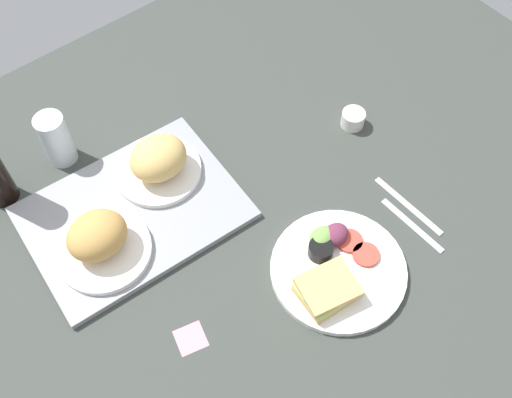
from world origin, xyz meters
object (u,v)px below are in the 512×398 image
Objects in this scene: bread_plate_near at (99,240)px; drinking_glass at (56,139)px; espresso_cup at (353,119)px; bread_plate_far at (158,162)px; sticky_note at (191,338)px; knife at (408,205)px; serving_tray at (133,212)px; plate_with_salad at (335,268)px; fork at (412,225)px.

drinking_glass is (5.62, 27.84, 1.01)cm from bread_plate_near.
espresso_cup is (64.83, -6.91, -3.69)cm from bread_plate_near.
drinking_glass is at bearing 127.60° from bread_plate_far.
sticky_note is (-2.33, -54.19, -6.64)cm from drinking_glass.
bread_plate_far is 1.46× the size of drinking_glass.
sticky_note is at bearing -162.47° from espresso_cup.
serving_tray is at bearing 51.51° from knife.
bread_plate_far is 47.50cm from espresso_cup.
bread_plate_far reaches higher than espresso_cup.
bread_plate_near is 28.42cm from drinking_glass.
espresso_cup is 1.00× the size of sticky_note.
espresso_cup is (30.20, 26.33, 0.27)cm from plate_with_salad.
bread_plate_far is 1.03× the size of knife.
drinking_glass is 79.72cm from knife.
fork is at bearing -108.35° from espresso_cup.
serving_tray is 2.65× the size of fork.
bread_plate_far reaches higher than bread_plate_near.
fork is 5.00cm from knife.
serving_tray is at bearing 77.86° from sticky_note.
sticky_note is (-55.00, 5.30, -0.19)cm from knife.
bread_plate_near is at bearing -101.42° from drinking_glass.
knife is at bearing -28.50° from bread_plate_near.
knife is (52.67, -59.49, -6.45)cm from drinking_glass.
espresso_cup is at bearing 41.08° from plate_with_salad.
drinking_glass is 2.39× the size of espresso_cup.
bread_plate_near is at bearing 173.91° from espresso_cup.
sticky_note is at bearing -92.46° from drinking_glass.
bread_plate_near is 1.47× the size of drinking_glass.
bread_plate_near is 3.53× the size of espresso_cup.
knife is at bearing -48.48° from drinking_glass.
bread_plate_near is 1.01× the size of bread_plate_far.
knife is at bearing -36.69° from serving_tray.
espresso_cup reaches higher than knife.
serving_tray reaches higher than sticky_note.
plate_with_salad is at bearing -12.40° from sticky_note.
sticky_note is at bearing 167.60° from plate_with_salad.
bread_plate_near is 0.71× the size of plate_with_salad.
sticky_note is (-16.91, -35.25, -5.82)cm from bread_plate_far.
bread_plate_near reaches higher than fork.
drinking_glass is 68.81cm from espresso_cup.
bread_plate_near reaches higher than plate_with_salad.
drinking_glass is at bearing 100.36° from serving_tray.
bread_plate_far is at bearing 36.54° from fork.
plate_with_salad is (34.63, -33.24, -3.96)cm from bread_plate_near.
fork is at bearing -51.78° from bread_plate_far.
plate_with_salad is at bearing -43.83° from bread_plate_near.
drinking_glass is at bearing 115.40° from plate_with_salad.
drinking_glass reaches higher than bread_plate_far.
serving_tray is at bearing 23.90° from bread_plate_near.
sticky_note is (-52.00, 9.30, -0.19)cm from fork.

